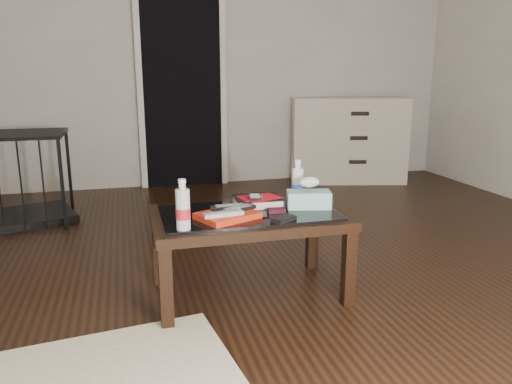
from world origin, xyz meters
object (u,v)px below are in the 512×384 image
(textbook, at_px, (257,201))
(water_bottle_left, at_px, (183,204))
(coffee_table, at_px, (249,224))
(water_bottle_right, at_px, (297,181))
(dresser, at_px, (348,140))
(tissue_box, at_px, (309,199))
(pet_crate, at_px, (9,194))

(textbook, distance_m, water_bottle_left, 0.55)
(coffee_table, bearing_deg, water_bottle_right, 23.82)
(dresser, xyz_separation_m, tissue_box, (-1.40, -2.50, 0.06))
(water_bottle_left, xyz_separation_m, tissue_box, (0.70, 0.20, -0.07))
(tissue_box, bearing_deg, water_bottle_right, 109.45)
(water_bottle_right, xyz_separation_m, tissue_box, (0.02, -0.14, -0.07))
(pet_crate, height_order, water_bottle_left, pet_crate)
(tissue_box, bearing_deg, pet_crate, 149.80)
(water_bottle_right, bearing_deg, tissue_box, -83.82)
(textbook, bearing_deg, water_bottle_right, 7.36)
(dresser, bearing_deg, textbook, -110.15)
(coffee_table, relative_size, dresser, 0.78)
(coffee_table, bearing_deg, water_bottle_left, -150.67)
(water_bottle_left, bearing_deg, pet_crate, 120.43)
(coffee_table, bearing_deg, dresser, 55.31)
(coffee_table, height_order, pet_crate, pet_crate)
(pet_crate, height_order, textbook, pet_crate)
(textbook, relative_size, water_bottle_left, 1.05)
(water_bottle_right, height_order, tissue_box, water_bottle_right)
(dresser, distance_m, water_bottle_left, 3.43)
(coffee_table, distance_m, water_bottle_left, 0.45)
(water_bottle_left, height_order, tissue_box, water_bottle_left)
(tissue_box, bearing_deg, textbook, 168.32)
(pet_crate, height_order, tissue_box, pet_crate)
(dresser, xyz_separation_m, water_bottle_left, (-2.10, -2.71, 0.13))
(water_bottle_right, distance_m, tissue_box, 0.16)
(water_bottle_left, relative_size, tissue_box, 1.03)
(pet_crate, distance_m, water_bottle_right, 2.45)
(dresser, height_order, water_bottle_right, dresser)
(coffee_table, height_order, water_bottle_right, water_bottle_right)
(water_bottle_right, bearing_deg, coffee_table, -156.18)
(coffee_table, distance_m, pet_crate, 2.31)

